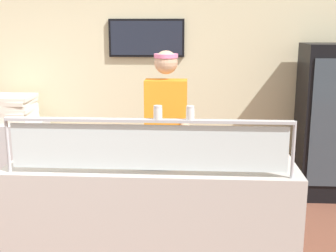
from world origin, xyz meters
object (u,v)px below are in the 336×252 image
object	(u,v)px
parmesan_shaker	(158,113)
pizza_box_stack	(12,109)
worker_figure	(166,133)
pizza_server	(152,156)
pizza_tray	(155,158)
drink_fridge	(332,122)
pepper_flake_shaker	(190,114)

from	to	relation	value
parmesan_shaker	pizza_box_stack	bearing A→B (deg)	132.33
parmesan_shaker	worker_figure	distance (m)	1.08
pizza_server	worker_figure	xyz separation A→B (m)	(0.06, 0.67, 0.02)
pizza_tray	pizza_box_stack	distance (m)	2.57
worker_figure	drink_fridge	xyz separation A→B (m)	(1.83, 1.15, -0.12)
pizza_server	drink_fridge	distance (m)	2.63
parmesan_shaker	pepper_flake_shaker	distance (m)	0.22
parmesan_shaker	pizza_box_stack	xyz separation A→B (m)	(-1.92, 2.11, -0.39)
pizza_tray	pizza_server	bearing A→B (deg)	-135.08
pizza_server	parmesan_shaker	bearing A→B (deg)	-89.99
pizza_tray	pizza_server	xyz separation A→B (m)	(-0.02, -0.02, 0.02)
pizza_server	pizza_box_stack	xyz separation A→B (m)	(-1.85, 1.78, 0.02)
drink_fridge	pizza_box_stack	distance (m)	3.74
pepper_flake_shaker	worker_figure	bearing A→B (deg)	102.86
pizza_server	worker_figure	bearing A→B (deg)	71.91
worker_figure	pepper_flake_shaker	bearing A→B (deg)	-77.14
pizza_server	pizza_tray	bearing A→B (deg)	32.31
drink_fridge	parmesan_shaker	bearing A→B (deg)	-130.19
parmesan_shaker	pepper_flake_shaker	xyz separation A→B (m)	(0.22, -0.00, 0.00)
pizza_server	drink_fridge	xyz separation A→B (m)	(1.89, 1.82, -0.10)
pizza_box_stack	pizza_tray	bearing A→B (deg)	-43.27
pizza_server	worker_figure	world-z (taller)	worker_figure
worker_figure	pizza_tray	bearing A→B (deg)	-93.90
pizza_tray	drink_fridge	distance (m)	2.60
pizza_tray	pizza_box_stack	size ratio (longest dim) A/B	1.01
pizza_tray	parmesan_shaker	xyz separation A→B (m)	(0.05, -0.35, 0.43)
worker_figure	pizza_box_stack	world-z (taller)	worker_figure
pizza_tray	worker_figure	world-z (taller)	worker_figure
pizza_tray	pepper_flake_shaker	world-z (taller)	pepper_flake_shaker
pepper_flake_shaker	pizza_box_stack	distance (m)	3.03
parmesan_shaker	pepper_flake_shaker	bearing A→B (deg)	-0.00
pizza_tray	worker_figure	xyz separation A→B (m)	(0.04, 0.65, 0.04)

